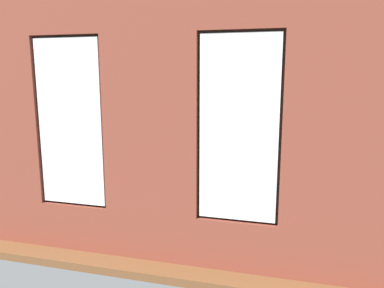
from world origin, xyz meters
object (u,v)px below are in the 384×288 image
at_px(table_plant_small, 177,165).
at_px(candle_jar, 188,171).
at_px(potted_plant_near_tv, 68,167).
at_px(potted_plant_mid_room_small, 257,161).
at_px(cup_ceramic, 185,169).
at_px(couch_by_window, 182,214).
at_px(tv_flatscreen, 74,134).
at_px(media_console, 75,166).
at_px(potted_plant_beside_window_right, 15,167).
at_px(couch_left, 355,196).
at_px(potted_plant_foreground_right, 120,139).
at_px(remote_gray, 161,171).
at_px(papasan_chair, 177,152).
at_px(coffee_table, 185,174).
at_px(potted_plant_corner_near_left, 347,140).

bearing_deg(table_plant_small, candle_jar, 142.90).
bearing_deg(potted_plant_near_tv, potted_plant_mid_room_small, -154.25).
bearing_deg(cup_ceramic, couch_by_window, 105.17).
distance_m(couch_by_window, cup_ceramic, 1.94).
relative_size(table_plant_small, tv_flatscreen, 0.14).
xyz_separation_m(table_plant_small, media_console, (2.42, -0.34, -0.25)).
relative_size(table_plant_small, potted_plant_beside_window_right, 0.13).
bearing_deg(couch_left, potted_plant_near_tv, -82.93).
distance_m(couch_left, media_console, 5.56).
distance_m(cup_ceramic, potted_plant_mid_room_small, 1.56).
height_order(couch_by_window, tv_flatscreen, tv_flatscreen).
distance_m(couch_by_window, potted_plant_foreground_right, 4.77).
bearing_deg(remote_gray, cup_ceramic, -79.27).
relative_size(couch_by_window, papasan_chair, 2.00).
relative_size(media_console, potted_plant_near_tv, 1.63).
bearing_deg(media_console, cup_ceramic, 170.33).
distance_m(coffee_table, candle_jar, 0.18).
height_order(couch_left, candle_jar, couch_left).
bearing_deg(potted_plant_foreground_right, potted_plant_corner_near_left, -179.53).
height_order(tv_flatscreen, potted_plant_beside_window_right, tv_flatscreen).
bearing_deg(potted_plant_beside_window_right, candle_jar, -139.36).
relative_size(candle_jar, papasan_chair, 0.09).
height_order(cup_ceramic, potted_plant_corner_near_left, potted_plant_corner_near_left).
xyz_separation_m(cup_ceramic, potted_plant_mid_room_small, (-1.24, -0.94, 0.02)).
bearing_deg(candle_jar, remote_gray, 0.00).
relative_size(potted_plant_beside_window_right, potted_plant_near_tv, 1.68).
bearing_deg(media_console, papasan_chair, -149.60).
bearing_deg(coffee_table, potted_plant_beside_window_right, 43.83).
bearing_deg(potted_plant_beside_window_right, couch_left, -162.42).
distance_m(coffee_table, potted_plant_beside_window_right, 2.88).
bearing_deg(tv_flatscreen, couch_by_window, 143.29).
xyz_separation_m(tv_flatscreen, potted_plant_foreground_right, (-0.31, -1.55, -0.34)).
bearing_deg(potted_plant_mid_room_small, candle_jar, 43.05).
xyz_separation_m(table_plant_small, potted_plant_corner_near_left, (-3.23, -1.94, 0.30)).
xyz_separation_m(cup_ceramic, table_plant_small, (0.18, -0.10, 0.05)).
distance_m(coffee_table, papasan_chair, 1.71).
relative_size(cup_ceramic, table_plant_small, 0.50).
height_order(coffee_table, candle_jar, candle_jar).
distance_m(papasan_chair, potted_plant_mid_room_small, 2.00).
bearing_deg(potted_plant_foreground_right, potted_plant_beside_window_right, 93.38).
relative_size(candle_jar, remote_gray, 0.56).
relative_size(coffee_table, potted_plant_mid_room_small, 2.07).
distance_m(cup_ceramic, table_plant_small, 0.21).
relative_size(media_console, tv_flatscreen, 1.03).
bearing_deg(candle_jar, table_plant_small, -37.10).
bearing_deg(potted_plant_mid_room_small, media_console, 7.45).
xyz_separation_m(couch_by_window, potted_plant_beside_window_right, (2.55, 0.10, 0.52)).
relative_size(table_plant_small, media_console, 0.14).
distance_m(couch_by_window, coffee_table, 1.93).
xyz_separation_m(media_console, papasan_chair, (-1.94, -1.14, 0.18)).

